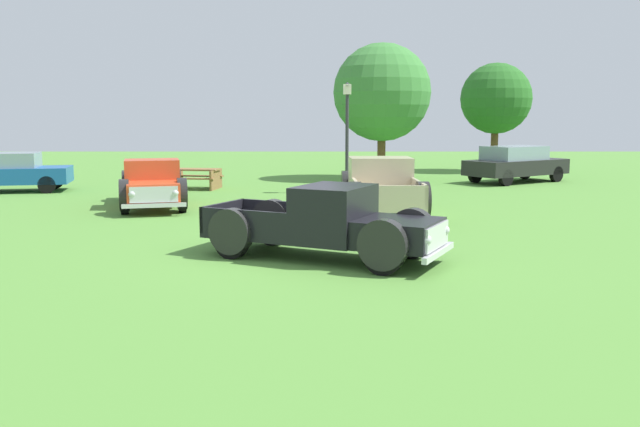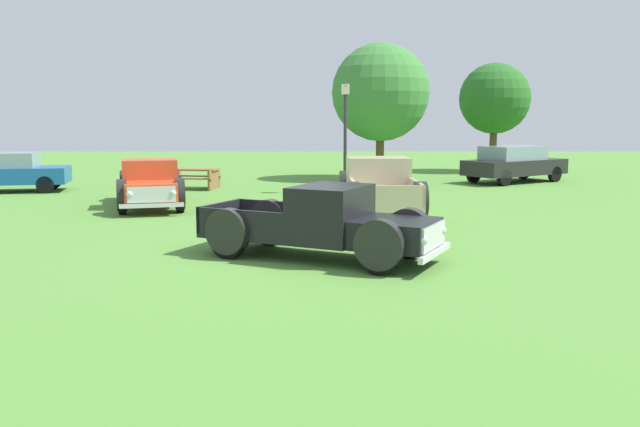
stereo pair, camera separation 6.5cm
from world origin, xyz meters
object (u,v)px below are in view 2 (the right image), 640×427
object	(u,v)px
pickup_truck_foreground	(336,225)
pickup_truck_behind_left	(380,186)
picnic_table	(197,176)
oak_tree_west	(497,99)
lamp_post_near	(348,136)
sedan_distant_b	(517,163)
oak_tree_east	(383,93)
sedan_distant_a	(8,171)
pickup_truck_behind_right	(153,185)

from	to	relation	value
pickup_truck_foreground	pickup_truck_behind_left	size ratio (longest dim) A/B	0.95
picnic_table	oak_tree_west	bearing A→B (deg)	30.86
pickup_truck_behind_left	oak_tree_west	xyz separation A→B (m)	(6.98, 14.48, 2.85)
pickup_truck_foreground	lamp_post_near	size ratio (longest dim) A/B	1.27
pickup_truck_foreground	oak_tree_west	distance (m)	22.95
pickup_truck_behind_left	oak_tree_west	distance (m)	16.33
sedan_distant_b	oak_tree_east	distance (m)	6.48
sedan_distant_a	lamp_post_near	xyz separation A→B (m)	(12.55, -0.48, 1.33)
pickup_truck_foreground	pickup_truck_behind_left	xyz separation A→B (m)	(1.42, 6.67, 0.07)
pickup_truck_foreground	pickup_truck_behind_right	bearing A→B (deg)	125.46
oak_tree_east	pickup_truck_behind_left	bearing A→B (deg)	-95.30
sedan_distant_b	picnic_table	world-z (taller)	sedan_distant_b
sedan_distant_a	picnic_table	world-z (taller)	sedan_distant_a
sedan_distant_a	oak_tree_west	bearing A→B (deg)	24.20
lamp_post_near	sedan_distant_a	bearing A→B (deg)	177.80
lamp_post_near	sedan_distant_b	bearing A→B (deg)	29.39
picnic_table	oak_tree_west	world-z (taller)	oak_tree_west
lamp_post_near	oak_tree_east	xyz separation A→B (m)	(1.75, 5.64, 1.71)
sedan_distant_a	lamp_post_near	bearing A→B (deg)	-2.20
pickup_truck_foreground	pickup_truck_behind_left	bearing A→B (deg)	77.98
pickup_truck_behind_right	lamp_post_near	bearing A→B (deg)	32.35
pickup_truck_behind_right	sedan_distant_b	xyz separation A→B (m)	(13.41, 7.98, 0.10)
sedan_distant_b	oak_tree_west	size ratio (longest dim) A/B	0.90
sedan_distant_a	oak_tree_east	xyz separation A→B (m)	(14.30, 5.16, 3.04)
pickup_truck_behind_right	picnic_table	xyz separation A→B (m)	(0.35, 5.40, -0.21)
pickup_truck_behind_left	sedan_distant_a	bearing A→B (deg)	158.08
oak_tree_east	picnic_table	bearing A→B (deg)	-151.30
pickup_truck_behind_left	sedan_distant_b	bearing A→B (deg)	54.04
pickup_truck_behind_right	oak_tree_east	xyz separation A→B (m)	(7.86, 9.52, 3.10)
sedan_distant_b	oak_tree_west	xyz separation A→B (m)	(0.46, 5.50, 2.82)
oak_tree_west	picnic_table	bearing A→B (deg)	-149.14
sedan_distant_a	oak_tree_west	world-z (taller)	oak_tree_west
sedan_distant_b	pickup_truck_behind_left	bearing A→B (deg)	-125.96
pickup_truck_foreground	sedan_distant_b	world-z (taller)	sedan_distant_b
pickup_truck_foreground	lamp_post_near	xyz separation A→B (m)	(0.65, 11.55, 1.39)
pickup_truck_behind_right	lamp_post_near	world-z (taller)	lamp_post_near
pickup_truck_foreground	oak_tree_west	bearing A→B (deg)	68.34
pickup_truck_behind_left	sedan_distant_a	distance (m)	14.36
pickup_truck_behind_left	sedan_distant_b	xyz separation A→B (m)	(6.52, 8.98, 0.04)
pickup_truck_behind_right	sedan_distant_a	size ratio (longest dim) A/B	1.11
pickup_truck_behind_left	oak_tree_west	world-z (taller)	oak_tree_west
sedan_distant_a	picnic_table	distance (m)	6.87
lamp_post_near	oak_tree_east	world-z (taller)	oak_tree_east
pickup_truck_behind_left	picnic_table	size ratio (longest dim) A/B	2.67
pickup_truck_behind_right	picnic_table	world-z (taller)	pickup_truck_behind_right
lamp_post_near	picnic_table	bearing A→B (deg)	165.16
pickup_truck_foreground	pickup_truck_behind_left	distance (m)	6.82
pickup_truck_foreground	sedan_distant_b	xyz separation A→B (m)	(7.94, 15.66, 0.11)
pickup_truck_behind_right	oak_tree_west	distance (m)	19.56
pickup_truck_behind_left	oak_tree_east	size ratio (longest dim) A/B	0.90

